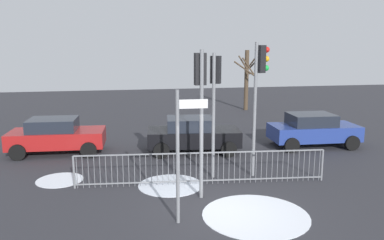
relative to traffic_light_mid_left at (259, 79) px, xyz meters
The scene contains 13 objects.
ground_plane 4.65m from the traffic_light_mid_left, 128.59° to the right, with size 60.00×60.00×0.00m, color #2D2D33.
traffic_light_mid_left is the anchor object (origin of this frame).
traffic_light_rear_left 2.75m from the traffic_light_mid_left, 147.19° to the right, with size 0.33×0.57×4.31m.
traffic_light_foreground_right 1.48m from the traffic_light_mid_left, behind, with size 0.43×0.50×4.18m.
direction_sign_post 4.68m from the traffic_light_mid_left, 135.18° to the right, with size 0.79×0.09×3.38m.
pedestrian_guard_railing 3.49m from the traffic_light_mid_left, 164.80° to the right, with size 8.05×0.82×1.07m.
car_blue_near 5.59m from the traffic_light_mid_left, 40.30° to the left, with size 3.88×2.08×1.47m.
car_red_mid 8.68m from the traffic_light_mid_left, 150.03° to the left, with size 3.89×2.11×1.47m.
car_black_trailing 4.47m from the traffic_light_mid_left, 115.97° to the left, with size 3.97×2.29×1.47m.
bare_tree_left 13.89m from the traffic_light_mid_left, 72.90° to the left, with size 1.75×1.75×4.11m.
snow_patch_kerb 4.53m from the traffic_light_mid_left, behind, with size 2.06×2.06×0.01m, color silver.
snow_patch_island 7.43m from the traffic_light_mid_left, behind, with size 1.53×1.53×0.01m, color white.
snow_patch_verge 4.69m from the traffic_light_mid_left, 110.17° to the right, with size 2.83×2.83×0.01m, color white.
Camera 1 is at (-2.53, -9.60, 4.40)m, focal length 36.12 mm.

